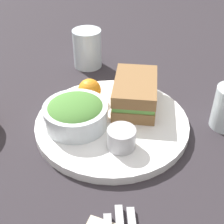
% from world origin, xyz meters
% --- Properties ---
extents(ground_plane, '(4.00, 4.00, 0.00)m').
position_xyz_m(ground_plane, '(0.00, 0.00, 0.00)').
color(ground_plane, '#2D282D').
extents(plate, '(0.32, 0.32, 0.02)m').
position_xyz_m(plate, '(0.00, 0.00, 0.01)').
color(plate, white).
rests_on(plate, ground_plane).
extents(sandwich, '(0.16, 0.12, 0.06)m').
position_xyz_m(sandwich, '(0.07, -0.03, 0.05)').
color(sandwich, olive).
rests_on(sandwich, plate).
extents(salad_bowl, '(0.13, 0.13, 0.06)m').
position_xyz_m(salad_bowl, '(-0.04, 0.06, 0.05)').
color(salad_bowl, white).
rests_on(salad_bowl, plate).
extents(dressing_cup, '(0.05, 0.05, 0.04)m').
position_xyz_m(dressing_cup, '(-0.07, -0.04, 0.04)').
color(dressing_cup, '#B7B7BC').
rests_on(dressing_cup, plate).
extents(orange_wedge, '(0.05, 0.05, 0.05)m').
position_xyz_m(orange_wedge, '(0.05, 0.07, 0.04)').
color(orange_wedge, orange).
rests_on(orange_wedge, plate).
extents(drink_glass, '(0.08, 0.08, 0.10)m').
position_xyz_m(drink_glass, '(0.22, 0.16, 0.05)').
color(drink_glass, silver).
rests_on(drink_glass, ground_plane).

